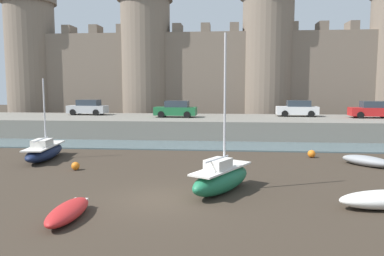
# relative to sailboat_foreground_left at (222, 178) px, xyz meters

# --- Properties ---
(ground_plane) EXTENTS (160.00, 160.00, 0.00)m
(ground_plane) POSITION_rel_sailboat_foreground_left_xyz_m (-2.48, -1.33, -0.67)
(ground_plane) COLOR #382D23
(water_channel) EXTENTS (80.00, 4.50, 0.10)m
(water_channel) POSITION_rel_sailboat_foreground_left_xyz_m (-2.48, 13.03, -0.62)
(water_channel) COLOR slate
(water_channel) RESTS_ON ground
(quay_road) EXTENTS (58.23, 10.00, 1.74)m
(quay_road) POSITION_rel_sailboat_foreground_left_xyz_m (-2.48, 20.28, 0.20)
(quay_road) COLOR slate
(quay_road) RESTS_ON ground
(castle) EXTENTS (53.21, 6.98, 19.50)m
(castle) POSITION_rel_sailboat_foreground_left_xyz_m (-2.48, 31.51, 6.77)
(castle) COLOR #7A6B5B
(castle) RESTS_ON ground
(sailboat_foreground_left) EXTENTS (3.20, 4.44, 7.04)m
(sailboat_foreground_left) POSITION_rel_sailboat_foreground_left_xyz_m (0.00, 0.00, 0.00)
(sailboat_foreground_left) COLOR #1E6B47
(sailboat_foreground_left) RESTS_ON ground
(sailboat_foreground_centre) EXTENTS (2.04, 5.21, 5.25)m
(sailboat_foreground_centre) POSITION_rel_sailboat_foreground_left_xyz_m (-11.54, 6.54, -0.11)
(sailboat_foreground_centre) COLOR #141E3D
(sailboat_foreground_centre) RESTS_ON ground
(rowboat_midflat_left) EXTENTS (2.81, 2.86, 0.62)m
(rowboat_midflat_left) POSITION_rel_sailboat_foreground_left_xyz_m (8.55, 6.42, -0.34)
(rowboat_midflat_left) COLOR gray
(rowboat_midflat_left) RESTS_ON ground
(rowboat_midflat_centre) EXTENTS (1.01, 2.97, 0.57)m
(rowboat_midflat_centre) POSITION_rel_sailboat_foreground_left_xyz_m (-5.39, -3.98, -0.36)
(rowboat_midflat_centre) COLOR red
(rowboat_midflat_centre) RESTS_ON ground
(mooring_buoy_mid_mud) EXTENTS (0.51, 0.51, 0.51)m
(mooring_buoy_mid_mud) POSITION_rel_sailboat_foreground_left_xyz_m (5.89, 8.85, -0.41)
(mooring_buoy_mid_mud) COLOR orange
(mooring_buoy_mid_mud) RESTS_ON ground
(mooring_buoy_near_channel) EXTENTS (0.47, 0.47, 0.47)m
(mooring_buoy_near_channel) POSITION_rel_sailboat_foreground_left_xyz_m (-8.31, 3.75, -0.43)
(mooring_buoy_near_channel) COLOR orange
(mooring_buoy_near_channel) RESTS_ON ground
(car_quay_centre_west) EXTENTS (4.17, 2.02, 1.62)m
(car_quay_centre_west) POSITION_rel_sailboat_foreground_left_xyz_m (-4.76, 20.06, 1.85)
(car_quay_centre_west) COLOR #1E6638
(car_quay_centre_west) RESTS_ON quay_road
(car_quay_centre_east) EXTENTS (4.17, 2.02, 1.62)m
(car_quay_centre_east) POSITION_rel_sailboat_foreground_left_xyz_m (14.17, 20.89, 1.85)
(car_quay_centre_east) COLOR red
(car_quay_centre_east) RESTS_ON quay_road
(car_quay_west) EXTENTS (4.17, 2.02, 1.62)m
(car_quay_west) POSITION_rel_sailboat_foreground_left_xyz_m (-14.57, 22.35, 1.85)
(car_quay_west) COLOR #B2B5B7
(car_quay_west) RESTS_ON quay_road
(car_quay_east) EXTENTS (4.17, 2.02, 1.62)m
(car_quay_east) POSITION_rel_sailboat_foreground_left_xyz_m (7.36, 22.24, 1.85)
(car_quay_east) COLOR silver
(car_quay_east) RESTS_ON quay_road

